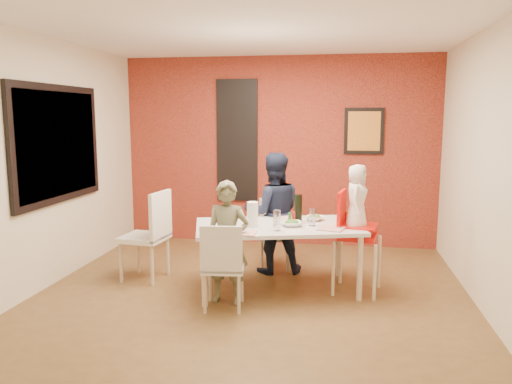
% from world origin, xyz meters
% --- Properties ---
extents(ground, '(4.50, 4.50, 0.00)m').
position_xyz_m(ground, '(0.00, 0.00, 0.00)').
color(ground, brown).
rests_on(ground, ground).
extents(ceiling, '(4.50, 4.50, 0.02)m').
position_xyz_m(ceiling, '(0.00, 0.00, 2.70)').
color(ceiling, white).
rests_on(ceiling, wall_back).
extents(wall_back, '(4.50, 0.02, 2.70)m').
position_xyz_m(wall_back, '(0.00, 2.25, 1.35)').
color(wall_back, beige).
rests_on(wall_back, ground).
extents(wall_front, '(4.50, 0.02, 2.70)m').
position_xyz_m(wall_front, '(0.00, -2.25, 1.35)').
color(wall_front, beige).
rests_on(wall_front, ground).
extents(wall_left, '(0.02, 4.50, 2.70)m').
position_xyz_m(wall_left, '(-2.25, 0.00, 1.35)').
color(wall_left, beige).
rests_on(wall_left, ground).
extents(wall_right, '(0.02, 4.50, 2.70)m').
position_xyz_m(wall_right, '(2.25, 0.00, 1.35)').
color(wall_right, beige).
rests_on(wall_right, ground).
extents(brick_accent_wall, '(4.50, 0.02, 2.70)m').
position_xyz_m(brick_accent_wall, '(0.00, 2.23, 1.35)').
color(brick_accent_wall, maroon).
rests_on(brick_accent_wall, ground).
extents(picture_window_frame, '(0.05, 1.70, 1.30)m').
position_xyz_m(picture_window_frame, '(-2.22, 0.20, 1.55)').
color(picture_window_frame, black).
rests_on(picture_window_frame, wall_left).
extents(picture_window_pane, '(0.02, 1.55, 1.15)m').
position_xyz_m(picture_window_pane, '(-2.21, 0.20, 1.55)').
color(picture_window_pane, black).
rests_on(picture_window_pane, wall_left).
extents(glassblock_strip, '(0.55, 0.03, 1.70)m').
position_xyz_m(glassblock_strip, '(-0.60, 2.21, 1.50)').
color(glassblock_strip, silver).
rests_on(glassblock_strip, wall_back).
extents(glassblock_surround, '(0.60, 0.03, 1.76)m').
position_xyz_m(glassblock_surround, '(-0.60, 2.21, 1.50)').
color(glassblock_surround, black).
rests_on(glassblock_surround, wall_back).
extents(art_print_frame, '(0.54, 0.03, 0.64)m').
position_xyz_m(art_print_frame, '(1.20, 2.21, 1.65)').
color(art_print_frame, black).
rests_on(art_print_frame, wall_back).
extents(art_print_canvas, '(0.44, 0.01, 0.54)m').
position_xyz_m(art_print_canvas, '(1.20, 2.19, 1.65)').
color(art_print_canvas, gold).
rests_on(art_print_canvas, wall_back).
extents(dining_table, '(1.90, 1.37, 0.71)m').
position_xyz_m(dining_table, '(0.25, 0.23, 0.65)').
color(dining_table, silver).
rests_on(dining_table, ground).
extents(chair_near, '(0.44, 0.44, 0.85)m').
position_xyz_m(chair_near, '(-0.20, -0.44, 0.48)').
color(chair_near, beige).
rests_on(chair_near, ground).
extents(chair_far, '(0.44, 0.44, 0.84)m').
position_xyz_m(chair_far, '(0.11, 1.08, 0.47)').
color(chair_far, silver).
rests_on(chair_far, ground).
extents(chair_left, '(0.53, 0.53, 1.02)m').
position_xyz_m(chair_left, '(-1.21, 0.33, 0.57)').
color(chair_left, white).
rests_on(chair_left, ground).
extents(high_chair, '(0.52, 0.52, 1.08)m').
position_xyz_m(high_chair, '(1.03, 0.32, 0.65)').
color(high_chair, red).
rests_on(high_chair, ground).
extents(child_near, '(0.47, 0.32, 1.23)m').
position_xyz_m(child_near, '(-0.21, -0.21, 0.61)').
color(child_near, '#605E44').
rests_on(child_near, ground).
extents(child_far, '(0.82, 0.72, 1.44)m').
position_xyz_m(child_far, '(0.12, 0.84, 0.72)').
color(child_far, '#151C31').
rests_on(child_far, ground).
extents(toddler, '(0.29, 0.39, 0.73)m').
position_xyz_m(toddler, '(1.06, 0.31, 1.00)').
color(toddler, white).
rests_on(toddler, high_chair).
extents(plate_near_left, '(0.24, 0.24, 0.01)m').
position_xyz_m(plate_near_left, '(-0.03, -0.22, 0.72)').
color(plate_near_left, white).
rests_on(plate_near_left, dining_table).
extents(plate_far_mid, '(0.24, 0.24, 0.01)m').
position_xyz_m(plate_far_mid, '(0.27, 0.60, 0.72)').
color(plate_far_mid, white).
rests_on(plate_far_mid, dining_table).
extents(plate_near_right, '(0.30, 0.30, 0.01)m').
position_xyz_m(plate_near_right, '(0.81, 0.11, 0.72)').
color(plate_near_right, silver).
rests_on(plate_near_right, dining_table).
extents(plate_far_left, '(0.22, 0.22, 0.01)m').
position_xyz_m(plate_far_left, '(-0.38, 0.30, 0.72)').
color(plate_far_left, white).
rests_on(plate_far_left, dining_table).
extents(salad_bowl_a, '(0.25, 0.25, 0.05)m').
position_xyz_m(salad_bowl_a, '(0.40, 0.19, 0.74)').
color(salad_bowl_a, white).
rests_on(salad_bowl_a, dining_table).
extents(salad_bowl_b, '(0.25, 0.25, 0.05)m').
position_xyz_m(salad_bowl_b, '(0.62, 0.53, 0.74)').
color(salad_bowl_b, white).
rests_on(salad_bowl_b, dining_table).
extents(wine_bottle, '(0.08, 0.08, 0.31)m').
position_xyz_m(wine_bottle, '(0.45, 0.36, 0.87)').
color(wine_bottle, black).
rests_on(wine_bottle, dining_table).
extents(wine_glass_a, '(0.07, 0.07, 0.21)m').
position_xyz_m(wine_glass_a, '(0.27, -0.03, 0.82)').
color(wine_glass_a, silver).
rests_on(wine_glass_a, dining_table).
extents(wine_glass_b, '(0.06, 0.06, 0.19)m').
position_xyz_m(wine_glass_b, '(0.61, 0.25, 0.81)').
color(wine_glass_b, white).
rests_on(wine_glass_b, dining_table).
extents(paper_towel_roll, '(0.12, 0.12, 0.26)m').
position_xyz_m(paper_towel_roll, '(-0.00, 0.10, 0.84)').
color(paper_towel_roll, white).
rests_on(paper_towel_roll, dining_table).
extents(condiment_red, '(0.04, 0.04, 0.14)m').
position_xyz_m(condiment_red, '(0.41, 0.28, 0.78)').
color(condiment_red, red).
rests_on(condiment_red, dining_table).
extents(condiment_green, '(0.04, 0.04, 0.14)m').
position_xyz_m(condiment_green, '(0.37, 0.22, 0.78)').
color(condiment_green, '#2D6E24').
rests_on(condiment_green, dining_table).
extents(condiment_brown, '(0.03, 0.03, 0.13)m').
position_xyz_m(condiment_brown, '(0.26, 0.24, 0.78)').
color(condiment_brown, brown).
rests_on(condiment_brown, dining_table).
extents(sippy_cup, '(0.07, 0.07, 0.12)m').
position_xyz_m(sippy_cup, '(0.99, 0.52, 0.77)').
color(sippy_cup, orange).
rests_on(sippy_cup, dining_table).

